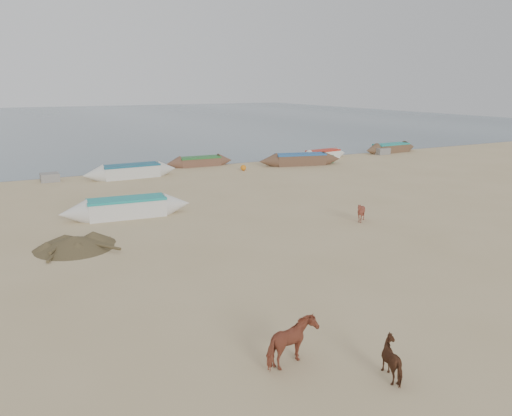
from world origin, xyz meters
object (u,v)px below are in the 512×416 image
at_px(calf_right, 396,360).
at_px(calf_front, 361,212).
at_px(near_canoe, 127,208).
at_px(cow_adult, 291,343).

bearing_deg(calf_right, calf_front, -44.09).
height_order(calf_right, near_canoe, near_canoe).
relative_size(cow_adult, calf_front, 1.41).
xyz_separation_m(cow_adult, calf_front, (9.60, 9.23, -0.09)).
bearing_deg(calf_front, calf_right, -32.62).
bearing_deg(near_canoe, cow_adult, -84.55).
distance_m(calf_front, near_canoe, 11.56).
bearing_deg(cow_adult, near_canoe, -16.91).
bearing_deg(near_canoe, calf_front, -27.53).
xyz_separation_m(calf_right, near_canoe, (-2.00, 16.94, 0.04)).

